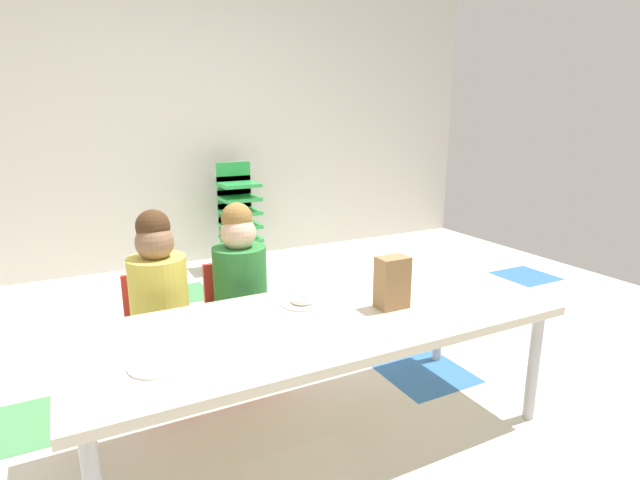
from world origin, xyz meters
The scene contains 10 objects.
ground_plane centered at (-0.01, 0.00, -0.01)m, with size 6.60×4.47×0.02m.
back_wall centered at (0.00, 2.23, 1.31)m, with size 6.60×0.10×2.63m, color beige.
craft_table centered at (0.17, -0.67, 0.50)m, with size 1.93×0.74×0.54m.
seated_child_near_camera centered at (-0.36, -0.06, 0.55)m, with size 0.32×0.31×0.92m.
seated_child_middle_seat centered at (0.03, -0.06, 0.55)m, with size 0.34×0.34×0.92m.
kid_chair_green_stack centered at (0.66, 1.85, 0.52)m, with size 0.32×0.30×0.92m.
paper_bag_brown centered at (0.48, -0.70, 0.65)m, with size 0.13×0.09×0.22m, color #9E754C.
paper_plate_near_edge centered at (0.16, -0.50, 0.55)m, with size 0.18×0.18×0.01m, color white.
paper_plate_center_table centered at (-0.49, -0.77, 0.55)m, with size 0.18×0.18×0.01m, color white.
donut_powdered_on_plate centered at (0.16, -0.50, 0.56)m, with size 0.10×0.10×0.03m, color white.
Camera 1 is at (-0.69, -2.31, 1.33)m, focal length 28.06 mm.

